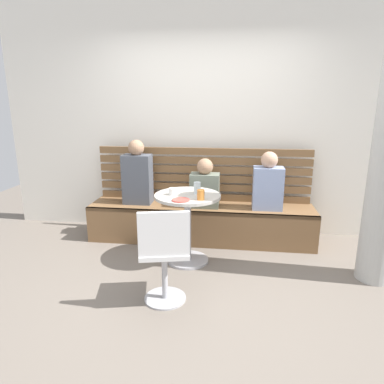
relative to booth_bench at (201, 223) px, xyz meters
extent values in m
plane|color=#70665B|center=(0.00, -1.20, -0.22)|extent=(8.00, 8.00, 0.00)
cube|color=white|center=(0.00, 0.44, 1.23)|extent=(5.20, 0.10, 2.90)
cube|color=brown|center=(0.00, 0.00, 0.00)|extent=(2.70, 0.52, 0.44)
cube|color=brown|center=(0.00, -0.24, 0.20)|extent=(2.70, 0.04, 0.04)
cube|color=brown|center=(0.00, 0.24, 0.26)|extent=(2.65, 0.04, 0.09)
cube|color=brown|center=(0.00, 0.24, 0.39)|extent=(2.65, 0.04, 0.09)
cube|color=brown|center=(0.00, 0.24, 0.50)|extent=(2.65, 0.04, 0.09)
cube|color=brown|center=(0.00, 0.24, 0.62)|extent=(2.65, 0.04, 0.09)
cube|color=brown|center=(0.00, 0.24, 0.73)|extent=(2.65, 0.04, 0.09)
cube|color=brown|center=(0.00, 0.24, 0.84)|extent=(2.65, 0.04, 0.09)
cylinder|color=#ADADB2|center=(-0.07, -0.61, -0.21)|extent=(0.44, 0.44, 0.02)
cylinder|color=#ADADB2|center=(-0.07, -0.61, 0.15)|extent=(0.07, 0.07, 0.69)
cylinder|color=#B7B2A8|center=(-0.07, -0.61, 0.50)|extent=(0.68, 0.68, 0.03)
cylinder|color=#ADADB2|center=(-0.17, -1.36, -0.21)|extent=(0.36, 0.36, 0.02)
cylinder|color=#ADADB2|center=(-0.17, -1.36, 0.00)|extent=(0.05, 0.05, 0.45)
cube|color=silver|center=(-0.17, -1.36, 0.25)|extent=(0.48, 0.48, 0.04)
cube|color=silver|center=(-0.13, -1.52, 0.45)|extent=(0.40, 0.13, 0.36)
cube|color=#4C515B|center=(-0.78, 0.02, 0.52)|extent=(0.34, 0.22, 0.60)
sphere|color=#A37A5B|center=(-0.78, 0.02, 0.90)|extent=(0.19, 0.19, 0.19)
cube|color=#8C9EC6|center=(0.78, -0.02, 0.47)|extent=(0.34, 0.22, 0.49)
sphere|color=tan|center=(0.78, -0.02, 0.80)|extent=(0.19, 0.19, 0.19)
cube|color=slate|center=(0.05, -0.03, 0.42)|extent=(0.34, 0.22, 0.40)
sphere|color=#A37A5B|center=(0.05, -0.03, 0.70)|extent=(0.19, 0.19, 0.19)
cylinder|color=white|center=(-0.22, -0.63, 0.55)|extent=(0.08, 0.08, 0.07)
cylinder|color=silver|center=(0.02, -0.55, 0.58)|extent=(0.07, 0.07, 0.12)
cylinder|color=orange|center=(0.08, -0.78, 0.57)|extent=(0.07, 0.07, 0.10)
cylinder|color=#DB4C42|center=(-0.11, -0.83, 0.52)|extent=(0.17, 0.17, 0.01)
camera|label=1|loc=(0.40, -3.93, 1.44)|focal=31.92mm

